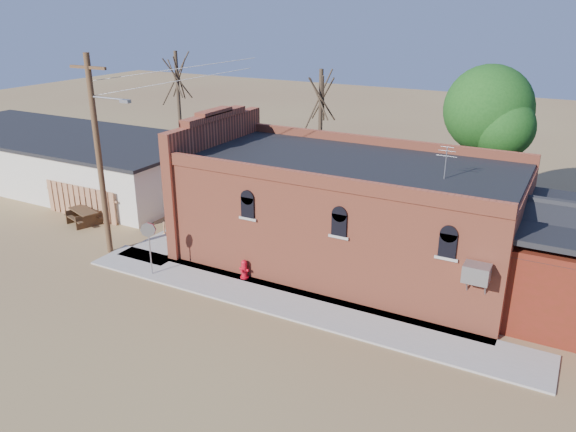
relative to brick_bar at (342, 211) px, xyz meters
The scene contains 14 objects.
ground 6.19m from the brick_bar, 106.65° to the right, with size 120.00×120.00×0.00m, color brown.
sidewalk_south 5.14m from the brick_bar, 91.78° to the right, with size 19.00×2.20×0.08m, color #9E9991.
sidewalk_west 8.28m from the brick_bar, behind, with size 2.60×10.00×0.08m, color #9E9991.
brick_bar is the anchor object (origin of this frame).
storage_building 20.81m from the brick_bar, behind, with size 20.40×8.40×3.17m.
wood_fence 14.61m from the brick_bar, behind, with size 5.20×0.10×1.80m, color #AB714D, non-canonical shape.
utility_pole 10.96m from the brick_bar, 156.31° to the right, with size 3.12×0.26×9.00m.
tree_bare_near 9.54m from the brick_bar, 121.74° to the left, with size 2.80×2.80×7.65m.
tree_bare_far 18.25m from the brick_bar, 151.47° to the left, with size 2.80×2.80×8.16m.
tree_leafy 9.80m from the brick_bar, 61.44° to the left, with size 4.40×4.40×8.15m.
fire_hydrant 4.99m from the brick_bar, 127.01° to the right, with size 0.47×0.45×0.82m.
stop_sign 8.34m from the brick_bar, 141.07° to the right, with size 0.53×0.43×2.33m.
trash_barrel 7.23m from the brick_bar, behind, with size 0.47×0.47×0.72m, color navy.
picnic_table 13.96m from the brick_bar, behind, with size 2.20×1.91×0.77m.
Camera 1 is at (10.49, -15.94, 10.89)m, focal length 35.00 mm.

